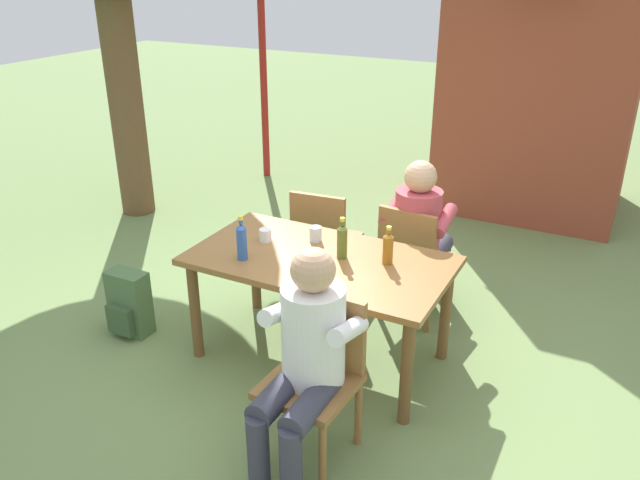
{
  "coord_description": "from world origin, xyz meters",
  "views": [
    {
      "loc": [
        1.62,
        -3.14,
        2.45
      ],
      "look_at": [
        0.0,
        0.0,
        0.84
      ],
      "focal_mm": 35.94,
      "sensor_mm": 36.0,
      "label": 1
    }
  ],
  "objects": [
    {
      "name": "ground_plane",
      "position": [
        0.0,
        0.0,
        0.0
      ],
      "size": [
        24.0,
        24.0,
        0.0
      ],
      "primitive_type": "plane",
      "color": "#6B844C"
    },
    {
      "name": "dining_table",
      "position": [
        0.0,
        0.0,
        0.63
      ],
      "size": [
        1.6,
        0.87,
        0.72
      ],
      "color": "olive",
      "rests_on": "ground_plane"
    },
    {
      "name": "chair_far_right",
      "position": [
        0.35,
        0.74,
        0.49
      ],
      "size": [
        0.48,
        0.48,
        0.87
      ],
      "color": "olive",
      "rests_on": "ground_plane"
    },
    {
      "name": "chair_near_right",
      "position": [
        0.36,
        -0.74,
        0.49
      ],
      "size": [
        0.46,
        0.46,
        0.87
      ],
      "color": "olive",
      "rests_on": "ground_plane"
    },
    {
      "name": "chair_far_left",
      "position": [
        -0.35,
        0.74,
        0.49
      ],
      "size": [
        0.48,
        0.48,
        0.87
      ],
      "color": "olive",
      "rests_on": "ground_plane"
    },
    {
      "name": "person_in_white_shirt",
      "position": [
        0.36,
        0.84,
        0.66
      ],
      "size": [
        0.47,
        0.62,
        1.18
      ],
      "color": "#B7424C",
      "rests_on": "ground_plane"
    },
    {
      "name": "person_in_plaid_shirt",
      "position": [
        0.36,
        -0.84,
        0.66
      ],
      "size": [
        0.47,
        0.62,
        1.18
      ],
      "color": "white",
      "rests_on": "ground_plane"
    },
    {
      "name": "bottle_amber",
      "position": [
        0.4,
        0.12,
        0.82
      ],
      "size": [
        0.06,
        0.06,
        0.24
      ],
      "color": "#996019",
      "rests_on": "dining_table"
    },
    {
      "name": "bottle_olive",
      "position": [
        0.12,
        0.06,
        0.83
      ],
      "size": [
        0.06,
        0.06,
        0.27
      ],
      "color": "#566623",
      "rests_on": "dining_table"
    },
    {
      "name": "bottle_blue",
      "position": [
        -0.41,
        -0.23,
        0.84
      ],
      "size": [
        0.06,
        0.06,
        0.28
      ],
      "color": "#2D56A3",
      "rests_on": "dining_table"
    },
    {
      "name": "cup_white",
      "position": [
        -0.43,
        0.06,
        0.76
      ],
      "size": [
        0.08,
        0.08,
        0.08
      ],
      "primitive_type": "cylinder",
      "color": "white",
      "rests_on": "dining_table"
    },
    {
      "name": "cup_glass",
      "position": [
        -0.14,
        0.21,
        0.77
      ],
      "size": [
        0.08,
        0.08,
        0.1
      ],
      "primitive_type": "cylinder",
      "color": "silver",
      "rests_on": "dining_table"
    },
    {
      "name": "backpack_by_near_side",
      "position": [
        -1.3,
        -0.35,
        0.22
      ],
      "size": [
        0.28,
        0.21,
        0.46
      ],
      "color": "#47663D",
      "rests_on": "ground_plane"
    },
    {
      "name": "brick_kiosk",
      "position": [
        0.65,
        3.49,
        1.48
      ],
      "size": [
        2.0,
        1.63,
        2.83
      ],
      "color": "brown",
      "rests_on": "ground_plane"
    }
  ]
}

